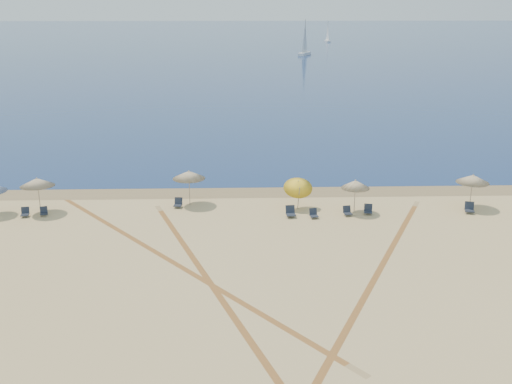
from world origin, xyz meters
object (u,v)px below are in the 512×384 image
at_px(umbrella_3, 298,185).
at_px(chair_6, 347,211).
at_px(chair_2, 44,212).
at_px(chair_5, 314,214).
at_px(umbrella_2, 189,175).
at_px(sailboat_0, 328,35).
at_px(umbrella_4, 355,184).
at_px(chair_1, 25,213).
at_px(sailboat_1, 305,44).
at_px(chair_7, 368,210).
at_px(chair_4, 291,212).
at_px(umbrella_5, 473,179).
at_px(chair_8, 469,208).
at_px(umbrella_1, 37,182).
at_px(chair_3, 178,203).

bearing_deg(umbrella_3, chair_6, -22.11).
height_order(chair_2, chair_5, chair_5).
bearing_deg(umbrella_2, chair_2, -168.89).
height_order(chair_6, sailboat_0, sailboat_0).
xyz_separation_m(chair_2, chair_6, (20.63, -0.61, 0.02)).
bearing_deg(umbrella_4, chair_1, -179.76).
xyz_separation_m(sailboat_0, sailboat_1, (-14.10, -53.09, 0.63)).
distance_m(chair_6, chair_7, 1.49).
xyz_separation_m(umbrella_3, chair_4, (-0.64, -1.46, -1.43)).
xyz_separation_m(chair_6, chair_7, (1.47, 0.23, 0.01)).
bearing_deg(chair_5, umbrella_3, 107.66).
bearing_deg(chair_2, umbrella_4, -17.46).
bearing_deg(chair_4, umbrella_5, 0.47).
bearing_deg(sailboat_0, umbrella_2, -107.90).
xyz_separation_m(umbrella_3, chair_7, (4.73, -1.09, -1.47)).
distance_m(chair_5, chair_6, 2.39).
bearing_deg(sailboat_1, chair_8, -65.56).
bearing_deg(umbrella_2, chair_8, -6.68).
bearing_deg(sailboat_0, chair_4, -105.53).
bearing_deg(sailboat_1, chair_5, -70.58).
distance_m(chair_2, chair_7, 22.11).
distance_m(umbrella_1, chair_6, 21.16).
bearing_deg(sailboat_1, umbrella_4, -69.27).
distance_m(umbrella_4, chair_5, 3.54).
height_order(umbrella_4, sailboat_0, sailboat_0).
relative_size(chair_2, sailboat_0, 0.10).
bearing_deg(chair_4, sailboat_0, 75.16).
bearing_deg(umbrella_5, chair_4, -173.95).
height_order(umbrella_2, chair_3, umbrella_2).
xyz_separation_m(umbrella_4, chair_3, (-12.23, 1.45, -1.74)).
height_order(umbrella_2, chair_2, umbrella_2).
bearing_deg(umbrella_1, chair_4, -4.31).
bearing_deg(umbrella_5, chair_5, -171.84).
xyz_separation_m(umbrella_5, chair_1, (-30.74, -0.77, -1.86)).
bearing_deg(chair_1, sailboat_0, 66.40).
xyz_separation_m(umbrella_1, chair_6, (21.04, -1.15, -1.92)).
bearing_deg(chair_2, chair_6, -18.95).
height_order(umbrella_3, sailboat_1, sailboat_1).
xyz_separation_m(chair_1, chair_3, (10.17, 1.55, 0.02)).
bearing_deg(umbrella_5, chair_3, 177.84).
bearing_deg(umbrella_1, umbrella_3, 0.54).
xyz_separation_m(chair_3, chair_8, (20.16, -1.74, 0.03)).
relative_size(chair_1, sailboat_1, 0.07).
height_order(chair_1, chair_2, chair_1).
bearing_deg(sailboat_1, umbrella_1, -79.16).
bearing_deg(sailboat_1, sailboat_0, 100.60).
bearing_deg(sailboat_1, chair_1, -79.43).
bearing_deg(chair_3, umbrella_5, 4.84).
bearing_deg(chair_7, chair_1, -168.74).
relative_size(umbrella_4, chair_5, 3.48).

